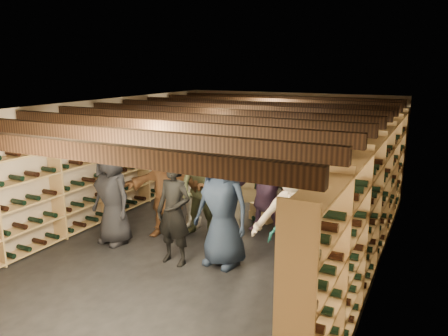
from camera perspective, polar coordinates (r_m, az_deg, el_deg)
The scene contains 23 objects.
ground at distance 8.00m, azimuth -0.73°, elevation -9.22°, with size 8.00×8.00×0.00m, color black.
walls at distance 7.62m, azimuth -0.75°, elevation -0.85°, with size 5.52×8.02×2.40m.
ceiling at distance 7.42m, azimuth -0.78°, elevation 8.17°, with size 5.50×8.00×0.01m, color #BEB7A2.
ceiling_joists at distance 7.43m, azimuth -0.78°, elevation 7.10°, with size 5.40×7.12×0.18m.
wine_rack_left at distance 9.09m, azimuth -15.30°, elevation 0.18°, with size 0.32×7.50×2.15m.
wine_rack_right at distance 6.91m, azimuth 18.61°, elevation -4.14°, with size 0.32×7.50×2.15m.
wine_rack_back at distance 11.11m, azimuth 8.36°, elevation 2.84°, with size 4.70×0.30×2.15m.
crate_stack_left at distance 10.11m, azimuth 3.10°, elevation -2.36°, with size 0.54×0.40×0.68m.
crate_stack_right at distance 8.91m, azimuth 5.30°, elevation -5.72°, with size 0.59×0.50×0.34m.
crate_loose at distance 8.76m, azimuth 8.70°, elevation -6.74°, with size 0.50×0.33×0.17m, color tan.
person_0 at distance 7.80m, azimuth -14.41°, elevation -3.58°, with size 0.83×0.54×1.71m, color black.
person_1 at distance 6.83m, azimuth -6.56°, elevation -5.79°, with size 0.61×0.40×1.68m, color black.
person_2 at distance 7.76m, azimuth -2.98°, elevation -3.01°, with size 0.86×0.67×1.77m, color #555C3B.
person_3 at distance 6.24m, azimuth 9.01°, elevation -6.66°, with size 1.23×0.70×1.90m, color beige.
person_4 at distance 5.74m, azimuth 10.78°, elevation -9.53°, with size 1.00×0.42×1.71m, color teal.
person_5 at distance 7.97m, azimuth -7.48°, elevation -2.68°, with size 1.64×0.52×1.77m, color brown.
person_6 at distance 6.72m, azimuth -0.18°, elevation -5.00°, with size 0.93×0.61×1.91m, color #1D283F.
person_7 at distance 7.99m, azimuth 1.06°, elevation -2.55°, with size 0.64×0.42×1.76m, color gray.
person_8 at distance 8.24m, azimuth 9.94°, elevation -2.32°, with size 0.85×0.66×1.75m, color #461915.
person_9 at distance 8.29m, azimuth -4.39°, elevation -1.95°, with size 1.15×0.66×1.78m, color #B2ADA2.
person_10 at distance 8.74m, azimuth 5.14°, elevation -1.85°, with size 0.92×0.38×1.58m, color #27523A.
person_11 at distance 8.21m, azimuth 5.56°, elevation -2.65°, with size 1.52×0.48×1.64m, color slate.
person_12 at distance 7.43m, azimuth 12.86°, elevation -5.28°, with size 0.72×0.47×1.48m, color #2E2F33.
Camera 1 is at (3.40, -6.56, 3.06)m, focal length 35.00 mm.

